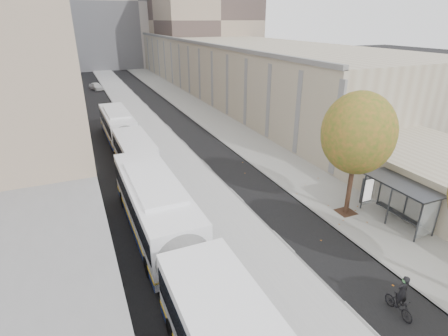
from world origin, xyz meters
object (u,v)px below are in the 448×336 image
bus_shelter (404,189)px  distant_car (96,86)px  bus_far (124,135)px  cyclist (400,300)px  bus_near (177,247)px

bus_shelter → distant_car: (-12.79, 51.80, -1.56)m
bus_far → distant_car: (0.20, 32.59, -0.88)m
distant_car → cyclist: bearing=-99.4°
bus_near → bus_far: bearing=88.0°
bus_shelter → bus_far: bearing=124.1°
bus_far → distant_car: 32.61m
bus_shelter → bus_near: size_ratio=0.23×
bus_far → cyclist: bearing=-74.4°
bus_far → distant_car: size_ratio=4.50×
bus_far → cyclist: bus_far is taller
cyclist → distant_car: cyclist is taller
bus_far → cyclist: 25.52m
bus_near → distant_car: (0.66, 51.26, -1.08)m
distant_car → bus_shelter: bearing=-92.5°
bus_near → bus_far: size_ratio=1.13×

